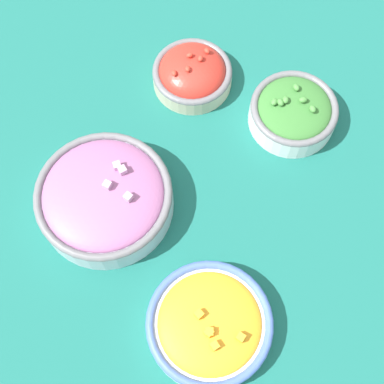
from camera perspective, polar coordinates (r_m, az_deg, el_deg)
ground_plane at (r=0.83m, az=0.00°, el=-0.79°), size 3.00×3.00×0.00m
bowl_red_onion at (r=0.81m, az=-9.33°, el=-0.57°), size 0.20×0.20×0.07m
bowl_broccoli at (r=0.88m, az=10.76°, el=8.43°), size 0.14×0.14×0.06m
bowl_squash at (r=0.76m, az=1.87°, el=-13.89°), size 0.18×0.18×0.05m
bowl_cherry_tomatoes at (r=0.91m, az=0.04°, el=12.54°), size 0.13×0.13×0.07m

